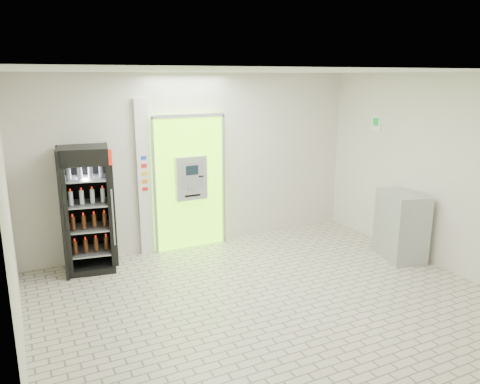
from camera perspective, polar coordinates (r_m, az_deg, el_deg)
ground at (r=6.51m, az=3.42°, el=-12.96°), size 6.00×6.00×0.00m
room_shell at (r=5.90m, az=3.68°, el=3.18°), size 6.00×6.00×6.00m
atm_assembly at (r=8.10m, az=-6.22°, el=1.26°), size 1.30×0.24×2.33m
pillar at (r=7.88m, az=-11.65°, el=1.65°), size 0.22×0.11×2.60m
beverage_cooler at (r=7.53m, az=-18.12°, el=-2.28°), size 0.82×0.78×1.93m
steel_cabinet at (r=8.14m, az=19.05°, el=-3.89°), size 0.77×0.95×1.11m
exit_sign at (r=8.76m, az=16.26°, el=8.04°), size 0.02×0.22×0.26m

